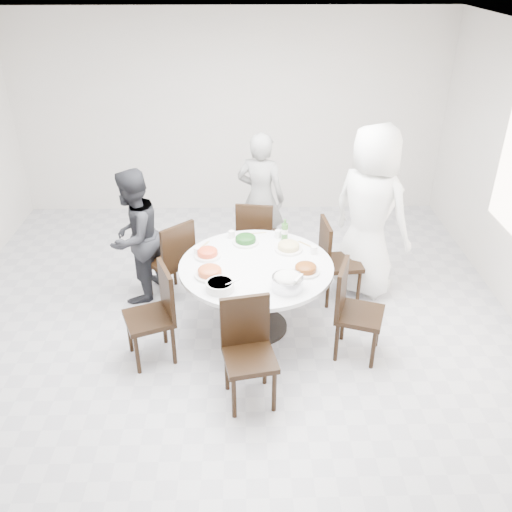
{
  "coord_description": "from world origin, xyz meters",
  "views": [
    {
      "loc": [
        0.18,
        -4.5,
        3.42
      ],
      "look_at": [
        0.28,
        0.06,
        0.82
      ],
      "focal_mm": 38.0,
      "sensor_mm": 36.0,
      "label": 1
    }
  ],
  "objects_px": {
    "dining_table": "(256,297)",
    "soup_bowl": "(220,286)",
    "chair_sw": "(149,316)",
    "chair_se": "(360,313)",
    "chair_s": "(250,357)",
    "diner_left": "(134,237)",
    "chair_ne": "(341,261)",
    "rice_bowl": "(287,283)",
    "diner_middle": "(261,198)",
    "chair_n": "(256,235)",
    "diner_right": "(370,212)",
    "beverage_bottle": "(285,230)",
    "chair_nw": "(169,259)"
  },
  "relations": [
    {
      "from": "chair_ne",
      "to": "rice_bowl",
      "type": "distance_m",
      "value": 1.21
    },
    {
      "from": "rice_bowl",
      "to": "soup_bowl",
      "type": "height_order",
      "value": "rice_bowl"
    },
    {
      "from": "dining_table",
      "to": "diner_middle",
      "type": "relative_size",
      "value": 0.93
    },
    {
      "from": "diner_right",
      "to": "chair_ne",
      "type": "bearing_deg",
      "value": 78.08
    },
    {
      "from": "chair_sw",
      "to": "chair_se",
      "type": "xyz_separation_m",
      "value": [
        1.96,
        0.02,
        0.0
      ]
    },
    {
      "from": "chair_n",
      "to": "soup_bowl",
      "type": "xyz_separation_m",
      "value": [
        -0.36,
        -1.58,
        0.31
      ]
    },
    {
      "from": "rice_bowl",
      "to": "soup_bowl",
      "type": "relative_size",
      "value": 1.12
    },
    {
      "from": "diner_middle",
      "to": "rice_bowl",
      "type": "xyz_separation_m",
      "value": [
        0.18,
        -1.91,
        0.01
      ]
    },
    {
      "from": "chair_se",
      "to": "beverage_bottle",
      "type": "height_order",
      "value": "beverage_bottle"
    },
    {
      "from": "chair_sw",
      "to": "chair_s",
      "type": "bearing_deg",
      "value": 35.9
    },
    {
      "from": "chair_se",
      "to": "diner_right",
      "type": "bearing_deg",
      "value": 5.59
    },
    {
      "from": "diner_right",
      "to": "diner_middle",
      "type": "bearing_deg",
      "value": 12.0
    },
    {
      "from": "chair_sw",
      "to": "diner_right",
      "type": "xyz_separation_m",
      "value": [
        2.24,
        1.17,
        0.48
      ]
    },
    {
      "from": "chair_se",
      "to": "dining_table",
      "type": "bearing_deg",
      "value": 85.22
    },
    {
      "from": "chair_s",
      "to": "beverage_bottle",
      "type": "relative_size",
      "value": 4.02
    },
    {
      "from": "dining_table",
      "to": "diner_right",
      "type": "relative_size",
      "value": 0.78
    },
    {
      "from": "chair_ne",
      "to": "chair_n",
      "type": "distance_m",
      "value": 1.09
    },
    {
      "from": "dining_table",
      "to": "diner_right",
      "type": "height_order",
      "value": "diner_right"
    },
    {
      "from": "chair_n",
      "to": "diner_left",
      "type": "xyz_separation_m",
      "value": [
        -1.32,
        -0.52,
        0.27
      ]
    },
    {
      "from": "diner_middle",
      "to": "rice_bowl",
      "type": "bearing_deg",
      "value": 114.41
    },
    {
      "from": "chair_ne",
      "to": "diner_middle",
      "type": "relative_size",
      "value": 0.59
    },
    {
      "from": "chair_nw",
      "to": "chair_sw",
      "type": "height_order",
      "value": "same"
    },
    {
      "from": "chair_nw",
      "to": "chair_sw",
      "type": "xyz_separation_m",
      "value": [
        -0.07,
        -1.05,
        0.0
      ]
    },
    {
      "from": "dining_table",
      "to": "soup_bowl",
      "type": "bearing_deg",
      "value": -127.82
    },
    {
      "from": "diner_middle",
      "to": "soup_bowl",
      "type": "distance_m",
      "value": 1.96
    },
    {
      "from": "chair_ne",
      "to": "chair_n",
      "type": "bearing_deg",
      "value": 50.26
    },
    {
      "from": "chair_s",
      "to": "diner_left",
      "type": "height_order",
      "value": "diner_left"
    },
    {
      "from": "chair_ne",
      "to": "rice_bowl",
      "type": "height_order",
      "value": "chair_ne"
    },
    {
      "from": "chair_nw",
      "to": "diner_right",
      "type": "xyz_separation_m",
      "value": [
        2.17,
        0.12,
        0.48
      ]
    },
    {
      "from": "chair_sw",
      "to": "chair_s",
      "type": "height_order",
      "value": "same"
    },
    {
      "from": "diner_middle",
      "to": "diner_left",
      "type": "distance_m",
      "value": 1.62
    },
    {
      "from": "diner_middle",
      "to": "beverage_bottle",
      "type": "xyz_separation_m",
      "value": [
        0.22,
        -0.97,
        0.06
      ]
    },
    {
      "from": "chair_n",
      "to": "dining_table",
      "type": "bearing_deg",
      "value": 97.59
    },
    {
      "from": "diner_left",
      "to": "dining_table",
      "type": "bearing_deg",
      "value": 86.67
    },
    {
      "from": "chair_se",
      "to": "diner_right",
      "type": "distance_m",
      "value": 1.28
    },
    {
      "from": "chair_ne",
      "to": "rice_bowl",
      "type": "relative_size",
      "value": 3.33
    },
    {
      "from": "dining_table",
      "to": "chair_s",
      "type": "relative_size",
      "value": 1.58
    },
    {
      "from": "chair_ne",
      "to": "chair_se",
      "type": "xyz_separation_m",
      "value": [
        0.02,
        -0.96,
        0.0
      ]
    },
    {
      "from": "chair_ne",
      "to": "chair_s",
      "type": "xyz_separation_m",
      "value": [
        -1.01,
        -1.56,
        0.0
      ]
    },
    {
      "from": "chair_ne",
      "to": "soup_bowl",
      "type": "xyz_separation_m",
      "value": [
        -1.27,
        -0.96,
        0.31
      ]
    },
    {
      "from": "chair_n",
      "to": "rice_bowl",
      "type": "relative_size",
      "value": 3.33
    },
    {
      "from": "diner_left",
      "to": "chair_sw",
      "type": "bearing_deg",
      "value": 37.56
    },
    {
      "from": "diner_left",
      "to": "soup_bowl",
      "type": "distance_m",
      "value": 1.42
    },
    {
      "from": "chair_s",
      "to": "diner_left",
      "type": "bearing_deg",
      "value": 115.0
    },
    {
      "from": "chair_ne",
      "to": "diner_left",
      "type": "height_order",
      "value": "diner_left"
    },
    {
      "from": "dining_table",
      "to": "chair_se",
      "type": "xyz_separation_m",
      "value": [
        0.96,
        -0.43,
        0.1
      ]
    },
    {
      "from": "chair_s",
      "to": "diner_middle",
      "type": "relative_size",
      "value": 0.59
    },
    {
      "from": "dining_table",
      "to": "soup_bowl",
      "type": "relative_size",
      "value": 5.88
    },
    {
      "from": "chair_n",
      "to": "diner_middle",
      "type": "xyz_separation_m",
      "value": [
        0.06,
        0.34,
        0.33
      ]
    },
    {
      "from": "diner_middle",
      "to": "soup_bowl",
      "type": "bearing_deg",
      "value": 96.53
    }
  ]
}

